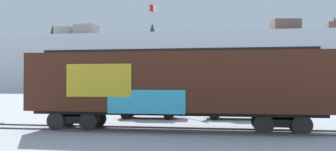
% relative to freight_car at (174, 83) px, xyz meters
% --- Properties ---
extents(ground_plane, '(260.00, 260.00, 0.00)m').
position_rel_freight_car_xyz_m(ground_plane, '(-0.82, 0.00, -2.34)').
color(ground_plane, '#B2B5BC').
extents(track, '(60.01, 2.68, 0.08)m').
position_rel_freight_car_xyz_m(track, '(2.20, 0.01, -2.30)').
color(track, '#4C4742').
rests_on(track, ground_plane).
extents(freight_car, '(14.47, 3.10, 4.08)m').
position_rel_freight_car_xyz_m(freight_car, '(0.00, 0.00, 0.00)').
color(freight_car, '#472316').
rests_on(freight_car, ground_plane).
extents(flagpole, '(0.59, 1.29, 9.72)m').
position_rel_freight_car_xyz_m(flagpole, '(-4.15, 13.94, 3.52)').
color(flagpole, silver).
rests_on(flagpole, ground_plane).
extents(hillside, '(145.84, 34.86, 17.73)m').
position_rel_freight_car_xyz_m(hillside, '(-0.83, 78.20, 4.54)').
color(hillside, silver).
rests_on(hillside, ground_plane).
extents(parked_car_black, '(4.16, 2.05, 1.71)m').
position_rel_freight_car_xyz_m(parked_car_black, '(-2.48, 5.53, -1.47)').
color(parked_car_black, black).
rests_on(parked_car_black, ground_plane).
extents(parked_car_green, '(4.24, 2.06, 1.75)m').
position_rel_freight_car_xyz_m(parked_car_green, '(3.19, 5.96, -1.48)').
color(parked_car_green, '#1E5933').
rests_on(parked_car_green, ground_plane).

